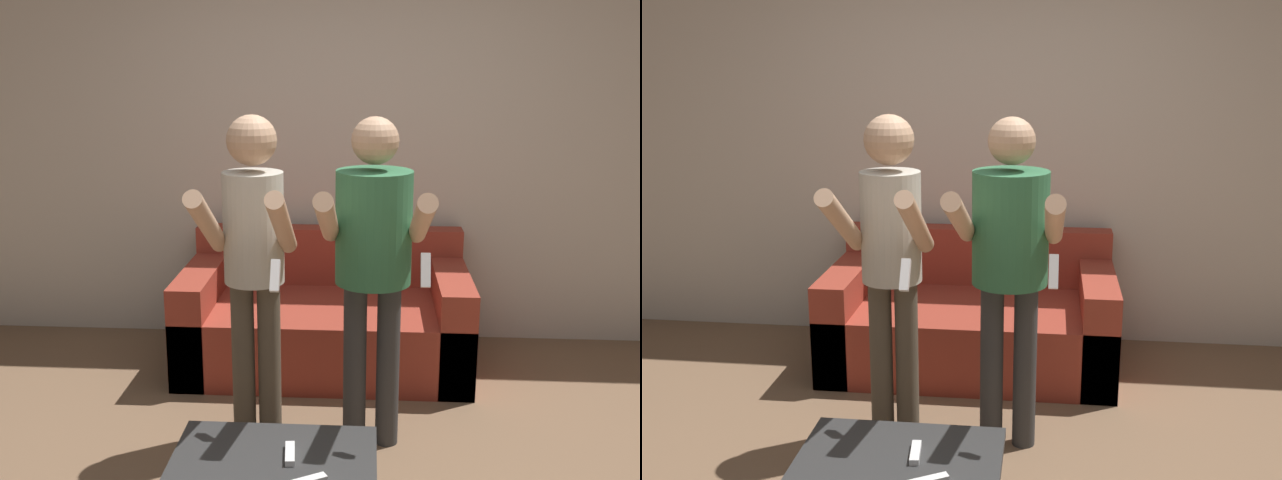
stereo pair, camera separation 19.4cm
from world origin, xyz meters
TOP-DOWN VIEW (x-y plane):
  - wall_back at (0.00, 2.09)m, footprint 6.40×0.06m
  - couch at (-0.10, 1.59)m, footprint 1.69×0.94m
  - person_standing_left at (-0.38, 0.60)m, footprint 0.40×0.68m
  - person_standing_right at (0.17, 0.60)m, footprint 0.47×0.79m
  - coffee_table at (-0.19, -0.15)m, footprint 0.78×0.52m
  - remote_far at (-0.13, -0.15)m, footprint 0.05×0.15m

SIDE VIEW (x-z plane):
  - couch at x=-0.10m, z-range -0.12..0.65m
  - coffee_table at x=-0.19m, z-range 0.14..0.49m
  - remote_far at x=-0.13m, z-range 0.35..0.38m
  - person_standing_left at x=-0.38m, z-range 0.18..1.76m
  - person_standing_right at x=0.17m, z-range 0.20..1.78m
  - wall_back at x=0.00m, z-range 0.00..2.70m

